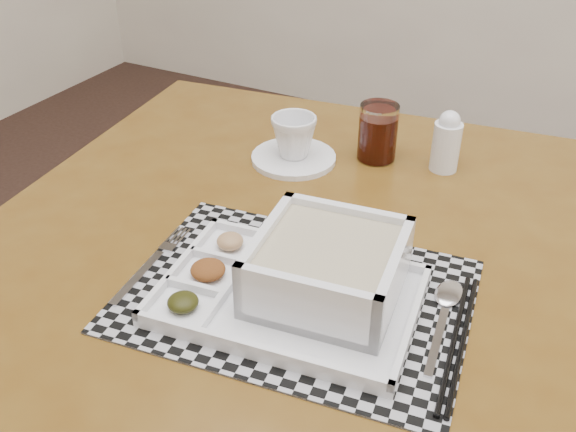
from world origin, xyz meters
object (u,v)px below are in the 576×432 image
at_px(dining_table, 314,287).
at_px(serving_tray, 315,277).
at_px(juice_glass, 378,134).
at_px(creamer_bottle, 447,142).
at_px(cup, 294,137).

height_order(dining_table, serving_tray, serving_tray).
relative_size(serving_tray, juice_glass, 3.39).
relative_size(serving_tray, creamer_bottle, 3.17).
height_order(dining_table, juice_glass, juice_glass).
bearing_deg(creamer_bottle, juice_glass, -171.67).
bearing_deg(serving_tray, juice_glass, 99.85).
distance_m(dining_table, cup, 0.29).
bearing_deg(juice_glass, creamer_bottle, 8.33).
xyz_separation_m(serving_tray, cup, (-0.20, 0.32, 0.01)).
xyz_separation_m(serving_tray, creamer_bottle, (0.05, 0.42, 0.02)).
distance_m(dining_table, creamer_bottle, 0.35).
height_order(cup, creamer_bottle, creamer_bottle).
bearing_deg(cup, creamer_bottle, 4.39).
xyz_separation_m(dining_table, creamer_bottle, (0.10, 0.31, 0.13)).
bearing_deg(dining_table, serving_tray, -65.03).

